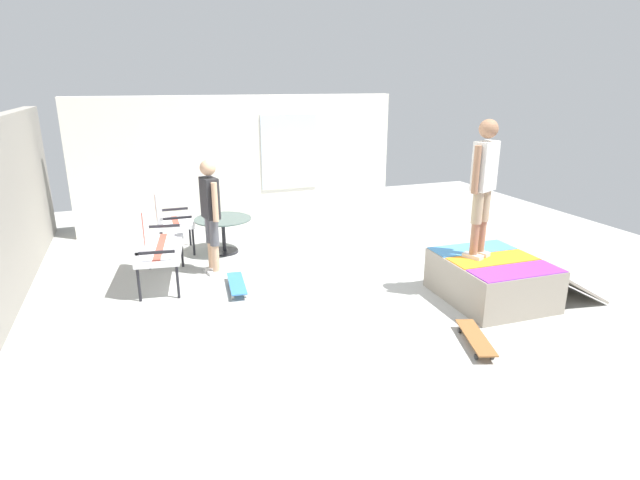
# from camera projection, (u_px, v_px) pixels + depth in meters

# --- Properties ---
(ground_plane) EXTENTS (12.00, 12.00, 0.10)m
(ground_plane) POSITION_uv_depth(u_px,v_px,m) (343.00, 295.00, 6.68)
(ground_plane) COLOR #A8A8A3
(house_facade) EXTENTS (0.23, 6.00, 2.41)m
(house_facade) POSITION_uv_depth(u_px,v_px,m) (243.00, 161.00, 9.54)
(house_facade) COLOR white
(house_facade) RESTS_ON ground_plane
(skate_ramp) EXTENTS (1.36, 1.90, 0.54)m
(skate_ramp) POSITION_uv_depth(u_px,v_px,m) (493.00, 279.00, 6.37)
(skate_ramp) COLOR gray
(skate_ramp) RESTS_ON ground_plane
(patio_bench) EXTENTS (1.31, 0.72, 1.02)m
(patio_bench) POSITION_uv_depth(u_px,v_px,m) (151.00, 240.00, 6.76)
(patio_bench) COLOR black
(patio_bench) RESTS_ON ground_plane
(patio_chair_near_house) EXTENTS (0.62, 0.55, 1.02)m
(patio_chair_near_house) POSITION_uv_depth(u_px,v_px,m) (167.00, 216.00, 8.00)
(patio_chair_near_house) COLOR black
(patio_chair_near_house) RESTS_ON ground_plane
(patio_table) EXTENTS (0.90, 0.90, 0.57)m
(patio_table) POSITION_uv_depth(u_px,v_px,m) (223.00, 228.00, 8.07)
(patio_table) COLOR black
(patio_table) RESTS_ON ground_plane
(person_watching) EXTENTS (0.47, 0.29, 1.63)m
(person_watching) POSITION_uv_depth(u_px,v_px,m) (210.00, 209.00, 7.06)
(person_watching) COLOR silver
(person_watching) RESTS_ON ground_plane
(person_skater) EXTENTS (0.33, 0.45, 1.69)m
(person_skater) POSITION_uv_depth(u_px,v_px,m) (484.00, 179.00, 6.06)
(person_skater) COLOR silver
(person_skater) RESTS_ON skate_ramp
(skateboard_by_bench) EXTENTS (0.82, 0.28, 0.10)m
(skateboard_by_bench) POSITION_uv_depth(u_px,v_px,m) (237.00, 284.00, 6.70)
(skateboard_by_bench) COLOR #3372B2
(skateboard_by_bench) RESTS_ON ground_plane
(skateboard_spare) EXTENTS (0.82, 0.44, 0.10)m
(skateboard_spare) POSITION_uv_depth(u_px,v_px,m) (476.00, 338.00, 5.29)
(skateboard_spare) COLOR brown
(skateboard_spare) RESTS_ON ground_plane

